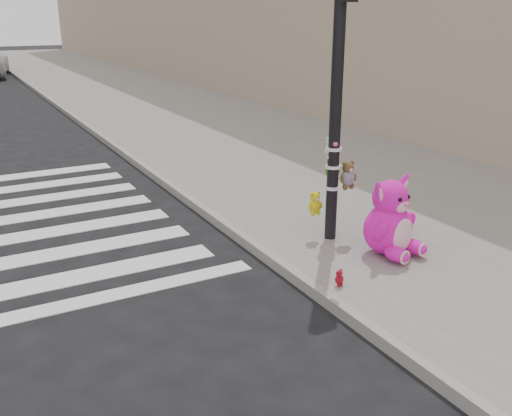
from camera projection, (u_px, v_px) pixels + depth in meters
ground at (219, 359)px, 5.54m from camera, size 120.00×120.00×0.00m
sidewalk_near at (229, 129)px, 16.09m from camera, size 7.00×80.00×0.14m
curb_edge at (108, 142)px, 14.53m from camera, size 0.12×80.00×0.15m
signal_pole at (336, 121)px, 7.64m from camera, size 0.68×0.49×4.00m
pink_bunny at (391, 223)px, 7.48m from camera, size 0.80×0.90×1.08m
red_teddy at (339, 278)px, 6.69m from camera, size 0.17×0.15×0.21m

